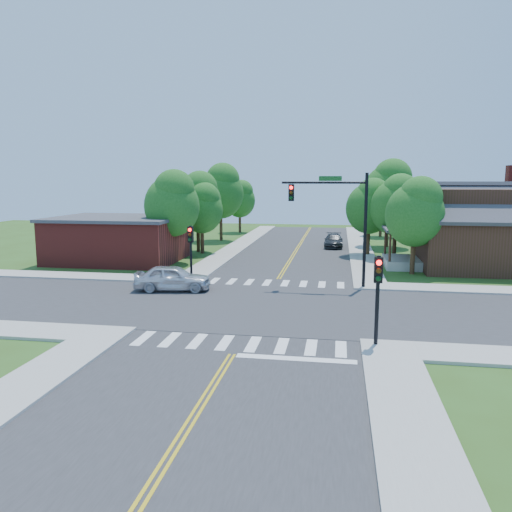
% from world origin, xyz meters
% --- Properties ---
extents(ground, '(100.00, 100.00, 0.00)m').
position_xyz_m(ground, '(0.00, 0.00, 0.00)').
color(ground, '#2F4C17').
rests_on(ground, ground).
extents(road_ns, '(10.00, 90.00, 0.04)m').
position_xyz_m(road_ns, '(0.00, 0.00, 0.02)').
color(road_ns, '#2D2D30').
rests_on(road_ns, ground).
extents(road_ew, '(90.00, 10.00, 0.04)m').
position_xyz_m(road_ew, '(0.00, 0.00, 0.03)').
color(road_ew, '#2D2D30').
rests_on(road_ew, ground).
extents(intersection_patch, '(10.20, 10.20, 0.06)m').
position_xyz_m(intersection_patch, '(0.00, 0.00, 0.00)').
color(intersection_patch, '#2D2D30').
rests_on(intersection_patch, ground).
extents(sidewalk_ne, '(40.00, 40.00, 0.14)m').
position_xyz_m(sidewalk_ne, '(15.82, 15.82, 0.07)').
color(sidewalk_ne, '#9E9B93').
rests_on(sidewalk_ne, ground).
extents(sidewalk_nw, '(40.00, 40.00, 0.14)m').
position_xyz_m(sidewalk_nw, '(-15.82, 15.82, 0.07)').
color(sidewalk_nw, '#9E9B93').
rests_on(sidewalk_nw, ground).
extents(crosswalk_north, '(8.85, 2.00, 0.01)m').
position_xyz_m(crosswalk_north, '(0.00, 6.20, 0.05)').
color(crosswalk_north, white).
rests_on(crosswalk_north, ground).
extents(crosswalk_south, '(8.85, 2.00, 0.01)m').
position_xyz_m(crosswalk_south, '(0.00, -6.20, 0.05)').
color(crosswalk_south, white).
rests_on(crosswalk_south, ground).
extents(centerline, '(0.30, 90.00, 0.01)m').
position_xyz_m(centerline, '(0.00, 0.00, 0.05)').
color(centerline, gold).
rests_on(centerline, ground).
extents(stop_bar, '(4.60, 0.45, 0.09)m').
position_xyz_m(stop_bar, '(2.50, -7.60, 0.00)').
color(stop_bar, white).
rests_on(stop_bar, ground).
extents(signal_mast_ne, '(5.30, 0.42, 7.20)m').
position_xyz_m(signal_mast_ne, '(3.91, 5.59, 4.85)').
color(signal_mast_ne, black).
rests_on(signal_mast_ne, ground).
extents(signal_pole_se, '(0.34, 0.42, 3.80)m').
position_xyz_m(signal_pole_se, '(5.60, -5.62, 2.66)').
color(signal_pole_se, black).
rests_on(signal_pole_se, ground).
extents(signal_pole_nw, '(0.34, 0.42, 3.80)m').
position_xyz_m(signal_pole_nw, '(-5.60, 5.58, 2.66)').
color(signal_pole_nw, black).
rests_on(signal_pole_nw, ground).
extents(house_ne, '(13.05, 8.80, 7.11)m').
position_xyz_m(house_ne, '(15.11, 14.23, 3.33)').
color(house_ne, '#362113').
rests_on(house_ne, ground).
extents(building_nw, '(10.40, 8.40, 3.73)m').
position_xyz_m(building_nw, '(-14.20, 13.20, 1.88)').
color(building_nw, maroon).
rests_on(building_nw, ground).
extents(tree_e_a, '(4.15, 3.94, 7.05)m').
position_xyz_m(tree_e_a, '(9.38, 11.10, 4.61)').
color(tree_e_a, '#382314').
rests_on(tree_e_a, ground).
extents(tree_e_b, '(4.29, 4.08, 7.29)m').
position_xyz_m(tree_e_b, '(8.77, 17.62, 4.78)').
color(tree_e_b, '#382314').
rests_on(tree_e_b, ground).
extents(tree_e_c, '(5.21, 4.95, 8.86)m').
position_xyz_m(tree_e_c, '(8.90, 25.93, 5.80)').
color(tree_e_c, '#382314').
rests_on(tree_e_c, ground).
extents(tree_e_d, '(3.99, 3.79, 6.79)m').
position_xyz_m(tree_e_d, '(8.98, 35.15, 4.44)').
color(tree_e_d, '#382314').
rests_on(tree_e_d, ground).
extents(tree_w_a, '(4.48, 4.26, 7.62)m').
position_xyz_m(tree_w_a, '(-9.31, 12.96, 4.99)').
color(tree_w_a, '#382314').
rests_on(tree_w_a, ground).
extents(tree_w_b, '(4.47, 4.25, 7.60)m').
position_xyz_m(tree_w_b, '(-9.03, 19.47, 4.98)').
color(tree_w_b, '#382314').
rests_on(tree_w_b, ground).
extents(tree_w_c, '(5.06, 4.81, 8.60)m').
position_xyz_m(tree_w_c, '(-8.94, 28.34, 5.64)').
color(tree_w_c, '#382314').
rests_on(tree_w_c, ground).
extents(tree_w_d, '(3.97, 3.77, 6.74)m').
position_xyz_m(tree_w_d, '(-8.54, 37.06, 4.41)').
color(tree_w_d, '#382314').
rests_on(tree_w_d, ground).
extents(tree_house, '(4.09, 3.88, 6.95)m').
position_xyz_m(tree_house, '(6.68, 19.52, 4.55)').
color(tree_house, '#382314').
rests_on(tree_house, ground).
extents(tree_bldg, '(3.86, 3.67, 6.56)m').
position_xyz_m(tree_bldg, '(-8.36, 18.47, 4.30)').
color(tree_bldg, '#382314').
rests_on(tree_bldg, ground).
extents(car_silver, '(3.17, 5.16, 1.58)m').
position_xyz_m(car_silver, '(-5.99, 2.98, 0.79)').
color(car_silver, silver).
rests_on(car_silver, ground).
extents(car_dgrey, '(1.87, 4.52, 1.31)m').
position_xyz_m(car_dgrey, '(3.50, 24.47, 0.65)').
color(car_dgrey, '#292B2D').
rests_on(car_dgrey, ground).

